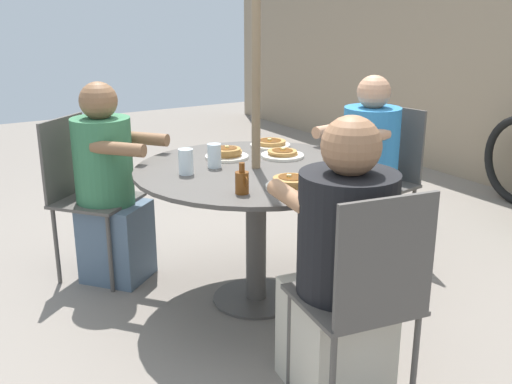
{
  "coord_description": "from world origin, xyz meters",
  "views": [
    {
      "loc": [
        2.49,
        -1.51,
        1.52
      ],
      "look_at": [
        0.0,
        0.0,
        0.61
      ],
      "focal_mm": 42.0,
      "sensor_mm": 36.0,
      "label": 1
    }
  ],
  "objects_px": {
    "patio_table": "(256,193)",
    "diner_east": "(109,191)",
    "patio_chair_north": "(384,172)",
    "diner_south": "(341,275)",
    "drinking_glass_a": "(186,162)",
    "patio_chair_east": "(83,187)",
    "drinking_glass_b": "(214,156)",
    "pancake_plate_d": "(270,144)",
    "coffee_cup": "(330,158)",
    "pancake_plate_a": "(291,184)",
    "diner_north": "(366,178)",
    "pancake_plate_c": "(227,154)",
    "pancake_plate_b": "(283,154)",
    "syrup_bottle": "(242,182)",
    "patio_chair_south": "(365,292)"
  },
  "relations": [
    {
      "from": "pancake_plate_a",
      "to": "drinking_glass_a",
      "type": "height_order",
      "value": "drinking_glass_a"
    },
    {
      "from": "patio_chair_east",
      "to": "pancake_plate_b",
      "type": "relative_size",
      "value": 3.98
    },
    {
      "from": "pancake_plate_d",
      "to": "drinking_glass_a",
      "type": "xyz_separation_m",
      "value": [
        0.28,
        -0.66,
        0.05
      ]
    },
    {
      "from": "diner_south",
      "to": "pancake_plate_a",
      "type": "xyz_separation_m",
      "value": [
        -0.47,
        0.08,
        0.24
      ]
    },
    {
      "from": "diner_east",
      "to": "pancake_plate_a",
      "type": "bearing_deg",
      "value": 75.88
    },
    {
      "from": "pancake_plate_c",
      "to": "drinking_glass_a",
      "type": "height_order",
      "value": "drinking_glass_a"
    },
    {
      "from": "diner_north",
      "to": "pancake_plate_c",
      "type": "bearing_deg",
      "value": 73.77
    },
    {
      "from": "drinking_glass_b",
      "to": "pancake_plate_b",
      "type": "bearing_deg",
      "value": 89.54
    },
    {
      "from": "diner_north",
      "to": "syrup_bottle",
      "type": "distance_m",
      "value": 1.26
    },
    {
      "from": "patio_chair_east",
      "to": "pancake_plate_b",
      "type": "distance_m",
      "value": 1.16
    },
    {
      "from": "pancake_plate_b",
      "to": "coffee_cup",
      "type": "distance_m",
      "value": 0.32
    },
    {
      "from": "patio_table",
      "to": "diner_east",
      "type": "relative_size",
      "value": 1.09
    },
    {
      "from": "diner_east",
      "to": "pancake_plate_c",
      "type": "distance_m",
      "value": 0.71
    },
    {
      "from": "syrup_bottle",
      "to": "pancake_plate_d",
      "type": "bearing_deg",
      "value": 139.65
    },
    {
      "from": "patio_chair_north",
      "to": "drinking_glass_b",
      "type": "xyz_separation_m",
      "value": [
        0.04,
        -1.2,
        0.27
      ]
    },
    {
      "from": "diner_south",
      "to": "pancake_plate_b",
      "type": "xyz_separation_m",
      "value": [
        -0.97,
        0.37,
        0.23
      ]
    },
    {
      "from": "pancake_plate_d",
      "to": "pancake_plate_b",
      "type": "bearing_deg",
      "value": -17.49
    },
    {
      "from": "patio_chair_east",
      "to": "diner_south",
      "type": "height_order",
      "value": "diner_south"
    },
    {
      "from": "coffee_cup",
      "to": "pancake_plate_d",
      "type": "bearing_deg",
      "value": -179.17
    },
    {
      "from": "pancake_plate_a",
      "to": "patio_chair_east",
      "type": "bearing_deg",
      "value": -152.57
    },
    {
      "from": "patio_table",
      "to": "pancake_plate_b",
      "type": "distance_m",
      "value": 0.3
    },
    {
      "from": "patio_table",
      "to": "coffee_cup",
      "type": "relative_size",
      "value": 12.45
    },
    {
      "from": "patio_chair_east",
      "to": "drinking_glass_b",
      "type": "relative_size",
      "value": 7.68
    },
    {
      "from": "patio_chair_south",
      "to": "diner_south",
      "type": "relative_size",
      "value": 0.8
    },
    {
      "from": "patio_chair_east",
      "to": "pancake_plate_c",
      "type": "height_order",
      "value": "patio_chair_east"
    },
    {
      "from": "patio_chair_north",
      "to": "patio_chair_east",
      "type": "distance_m",
      "value": 1.81
    },
    {
      "from": "patio_table",
      "to": "drinking_glass_a",
      "type": "relative_size",
      "value": 9.87
    },
    {
      "from": "pancake_plate_d",
      "to": "pancake_plate_a",
      "type": "bearing_deg",
      "value": -26.12
    },
    {
      "from": "diner_south",
      "to": "drinking_glass_a",
      "type": "height_order",
      "value": "diner_south"
    },
    {
      "from": "diner_north",
      "to": "drinking_glass_b",
      "type": "xyz_separation_m",
      "value": [
        0.01,
        -1.03,
        0.28
      ]
    },
    {
      "from": "patio_chair_east",
      "to": "drinking_glass_a",
      "type": "xyz_separation_m",
      "value": [
        0.72,
        0.32,
        0.27
      ]
    },
    {
      "from": "patio_chair_east",
      "to": "diner_east",
      "type": "relative_size",
      "value": 0.81
    },
    {
      "from": "coffee_cup",
      "to": "syrup_bottle",
      "type": "bearing_deg",
      "value": -76.27
    },
    {
      "from": "pancake_plate_b",
      "to": "patio_chair_north",
      "type": "bearing_deg",
      "value": 92.95
    },
    {
      "from": "patio_table",
      "to": "diner_north",
      "type": "distance_m",
      "value": 0.87
    },
    {
      "from": "coffee_cup",
      "to": "patio_table",
      "type": "bearing_deg",
      "value": -120.55
    },
    {
      "from": "diner_south",
      "to": "pancake_plate_a",
      "type": "bearing_deg",
      "value": 88.73
    },
    {
      "from": "diner_south",
      "to": "pancake_plate_d",
      "type": "bearing_deg",
      "value": 78.63
    },
    {
      "from": "diner_south",
      "to": "coffee_cup",
      "type": "distance_m",
      "value": 0.85
    },
    {
      "from": "diner_north",
      "to": "pancake_plate_c",
      "type": "relative_size",
      "value": 4.9
    },
    {
      "from": "patio_chair_north",
      "to": "diner_south",
      "type": "distance_m",
      "value": 1.54
    },
    {
      "from": "pancake_plate_c",
      "to": "syrup_bottle",
      "type": "bearing_deg",
      "value": -22.64
    },
    {
      "from": "pancake_plate_d",
      "to": "drinking_glass_a",
      "type": "height_order",
      "value": "drinking_glass_a"
    },
    {
      "from": "drinking_glass_b",
      "to": "patio_table",
      "type": "bearing_deg",
      "value": 55.59
    },
    {
      "from": "syrup_bottle",
      "to": "diner_south",
      "type": "bearing_deg",
      "value": 15.1
    },
    {
      "from": "diner_east",
      "to": "pancake_plate_a",
      "type": "xyz_separation_m",
      "value": [
        1.05,
        0.51,
        0.24
      ]
    },
    {
      "from": "patio_chair_north",
      "to": "diner_east",
      "type": "height_order",
      "value": "diner_east"
    },
    {
      "from": "diner_east",
      "to": "patio_chair_east",
      "type": "bearing_deg",
      "value": -90.0
    },
    {
      "from": "diner_north",
      "to": "pancake_plate_b",
      "type": "relative_size",
      "value": 4.9
    },
    {
      "from": "diner_north",
      "to": "pancake_plate_b",
      "type": "xyz_separation_m",
      "value": [
        0.01,
        -0.62,
        0.23
      ]
    }
  ]
}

